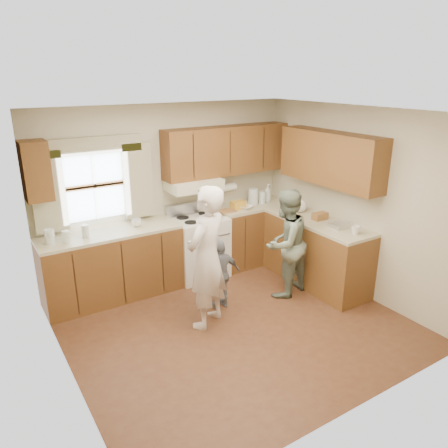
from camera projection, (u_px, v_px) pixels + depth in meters
room at (235, 227)px, 4.87m from camera, size 3.80×3.80×3.80m
kitchen_fixtures at (229, 225)px, 6.18m from camera, size 3.80×2.25×2.15m
stove at (198, 246)px, 6.43m from camera, size 0.76×0.67×1.07m
woman_left at (207, 258)px, 5.03m from camera, size 0.75×0.66×1.72m
woman_right at (285, 243)px, 5.79m from camera, size 0.84×0.72×1.48m
child at (220, 274)px, 5.53m from camera, size 0.55×0.25×0.92m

